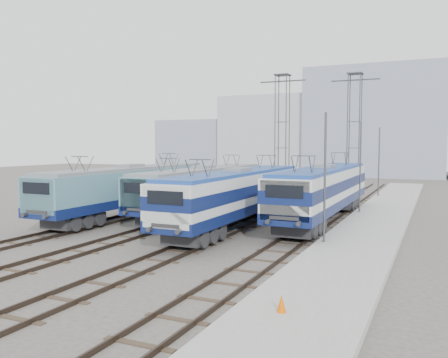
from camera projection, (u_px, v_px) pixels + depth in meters
ground at (162, 241)px, 26.37m from camera, size 160.00×160.00×0.00m
platform at (371, 228)px, 29.41m from camera, size 4.00×70.00×0.30m
locomotive_far_left at (129, 187)px, 34.76m from camera, size 2.86×18.06×3.40m
locomotive_center_left at (203, 187)px, 35.70m from camera, size 2.76×17.43×3.28m
locomotive_center_right at (237, 193)px, 30.23m from camera, size 2.83×17.87×3.36m
locomotive_far_right at (323, 188)px, 32.52m from camera, size 2.92×18.46×3.47m
catenary_tower_west at (282, 131)px, 45.85m from camera, size 4.50×1.20×12.00m
catenary_tower_east at (354, 131)px, 44.99m from camera, size 4.50×1.20×12.00m
mast_front at (325, 181)px, 24.38m from camera, size 0.12×0.12×7.00m
mast_mid at (360, 169)px, 35.27m from camera, size 0.12×0.12×7.00m
mast_rear at (379, 163)px, 46.17m from camera, size 0.12×0.12×7.00m
safety_cone at (281, 303)px, 14.29m from camera, size 0.28×0.28×0.54m
building_west at (275, 135)px, 87.92m from camera, size 18.00×12.00×14.00m
building_center at (376, 123)px, 80.35m from camera, size 22.00×14.00×18.00m
building_far_west at (198, 146)px, 94.67m from camera, size 14.00×10.00×10.00m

